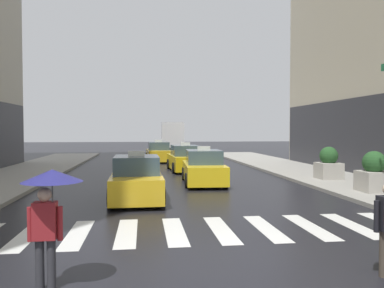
% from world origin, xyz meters
% --- Properties ---
extents(ground_plane, '(160.00, 160.00, 0.00)m').
position_xyz_m(ground_plane, '(0.00, 0.00, 0.00)').
color(ground_plane, black).
extents(crosswalk_markings, '(11.30, 2.80, 0.01)m').
position_xyz_m(crosswalk_markings, '(0.00, 3.00, 0.00)').
color(crosswalk_markings, silver).
rests_on(crosswalk_markings, ground).
extents(taxi_lead, '(1.99, 4.57, 1.80)m').
position_xyz_m(taxi_lead, '(-1.64, 7.66, 0.72)').
color(taxi_lead, gold).
rests_on(taxi_lead, ground).
extents(taxi_second, '(2.10, 4.62, 1.80)m').
position_xyz_m(taxi_second, '(1.48, 11.56, 0.72)').
color(taxi_second, yellow).
rests_on(taxi_second, ground).
extents(taxi_third, '(2.11, 4.62, 1.80)m').
position_xyz_m(taxi_third, '(1.22, 17.51, 0.72)').
color(taxi_third, yellow).
rests_on(taxi_third, ground).
extents(taxi_fourth, '(2.06, 4.60, 1.80)m').
position_xyz_m(taxi_fourth, '(-0.17, 24.82, 0.72)').
color(taxi_fourth, gold).
rests_on(taxi_fourth, ground).
extents(box_truck, '(2.47, 7.61, 3.35)m').
position_xyz_m(box_truck, '(1.65, 34.66, 1.85)').
color(box_truck, '#2D2D2D').
rests_on(box_truck, ground).
extents(pedestrian_with_umbrella, '(0.96, 0.96, 1.94)m').
position_xyz_m(pedestrian_with_umbrella, '(-2.87, -0.36, 1.52)').
color(pedestrian_with_umbrella, '#333338').
rests_on(pedestrian_with_umbrella, ground).
extents(planter_near_corner, '(1.10, 1.10, 1.60)m').
position_xyz_m(planter_near_corner, '(7.64, 7.44, 0.87)').
color(planter_near_corner, '#A8A399').
rests_on(planter_near_corner, curb_right).
extents(planter_mid_block, '(1.10, 1.10, 1.60)m').
position_xyz_m(planter_mid_block, '(7.78, 11.48, 0.87)').
color(planter_mid_block, '#A8A399').
rests_on(planter_mid_block, curb_right).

